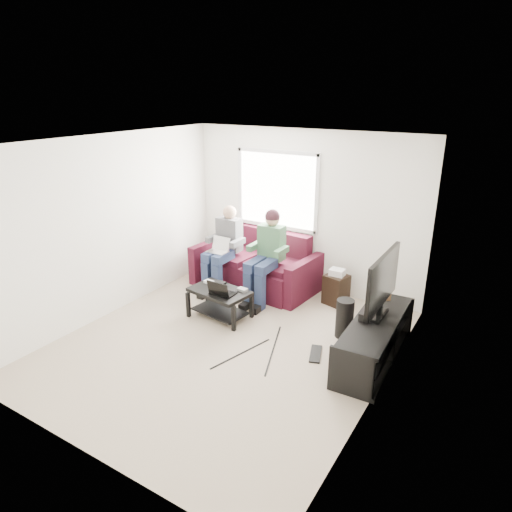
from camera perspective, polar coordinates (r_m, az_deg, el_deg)
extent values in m
plane|color=#C6B49A|center=(6.14, -3.74, -10.89)|extent=(4.50, 4.50, 0.00)
plane|color=white|center=(5.29, -4.39, 13.99)|extent=(4.50, 4.50, 0.00)
plane|color=white|center=(7.45, 6.05, 5.56)|extent=(4.50, 0.00, 4.50)
plane|color=white|center=(4.13, -22.58, -8.39)|extent=(4.50, 0.00, 4.50)
plane|color=white|center=(6.89, -17.77, 3.49)|extent=(0.00, 4.50, 4.50)
plane|color=white|center=(4.78, 15.96, -3.60)|extent=(0.00, 4.50, 4.50)
cube|color=white|center=(7.59, 2.66, 8.25)|extent=(1.40, 0.01, 1.20)
cube|color=silver|center=(7.58, 2.62, 8.24)|extent=(1.48, 0.04, 1.28)
cube|color=#3F0F1E|center=(7.68, -0.13, -2.30)|extent=(1.76, 1.04, 0.46)
cube|color=#3F0F1E|center=(7.83, 1.38, 1.82)|extent=(1.69, 0.36, 0.47)
cube|color=#3F0F1E|center=(8.12, -5.64, -0.35)|extent=(0.24, 1.00, 0.66)
cube|color=#3F0F1E|center=(7.24, 6.07, -3.00)|extent=(0.24, 1.00, 0.66)
cube|color=#3F0F1E|center=(7.77, -2.77, 0.18)|extent=(0.84, 0.84, 0.10)
cube|color=#3F0F1E|center=(7.37, 2.49, -0.96)|extent=(0.84, 0.84, 0.10)
cube|color=navy|center=(7.42, -5.37, 0.14)|extent=(0.16, 0.45, 0.14)
cube|color=navy|center=(7.31, -4.11, -0.14)|extent=(0.16, 0.45, 0.14)
cube|color=navy|center=(7.42, -6.13, -2.83)|extent=(0.13, 0.13, 0.56)
cube|color=navy|center=(7.30, -4.88, -3.16)|extent=(0.13, 0.13, 0.56)
cube|color=#58585D|center=(7.53, -3.35, 2.73)|extent=(0.40, 0.22, 0.55)
sphere|color=tan|center=(7.44, -3.32, 5.48)|extent=(0.22, 0.22, 0.22)
cube|color=navy|center=(7.00, -0.10, -1.03)|extent=(0.16, 0.45, 0.14)
cube|color=navy|center=(6.91, 1.31, -1.35)|extent=(0.16, 0.45, 0.14)
cube|color=navy|center=(6.99, -0.89, -4.19)|extent=(0.13, 0.13, 0.56)
cube|color=navy|center=(6.90, 0.52, -4.54)|extent=(0.13, 0.13, 0.56)
cube|color=#525555|center=(7.12, 1.95, 1.72)|extent=(0.40, 0.22, 0.55)
sphere|color=tan|center=(7.03, 2.07, 4.63)|extent=(0.22, 0.22, 0.22)
sphere|color=#31181F|center=(7.02, 2.07, 4.94)|extent=(0.23, 0.23, 0.23)
cube|color=black|center=(6.63, -4.59, -4.46)|extent=(0.93, 0.65, 0.05)
cube|color=black|center=(6.77, -4.51, -6.86)|extent=(0.84, 0.56, 0.02)
cube|color=black|center=(6.79, -8.47, -6.05)|extent=(0.05, 0.05, 0.38)
cube|color=black|center=(6.35, -2.81, -7.79)|extent=(0.05, 0.05, 0.38)
cube|color=black|center=(7.11, -6.07, -4.66)|extent=(0.05, 0.05, 0.38)
cube|color=black|center=(6.70, -0.55, -6.19)|extent=(0.05, 0.05, 0.38)
cube|color=silver|center=(6.86, -5.91, -3.24)|extent=(0.15, 0.11, 0.04)
cube|color=black|center=(6.80, -4.39, -3.40)|extent=(0.15, 0.10, 0.04)
cube|color=gray|center=(6.57, -1.70, -4.22)|extent=(0.15, 0.10, 0.04)
cube|color=black|center=(5.72, 14.82, -7.92)|extent=(0.57, 1.69, 0.04)
cube|color=black|center=(5.84, 14.59, -10.16)|extent=(0.53, 1.63, 0.03)
cube|color=black|center=(5.97, 14.38, -12.23)|extent=(0.57, 1.69, 0.06)
cube|color=black|center=(5.17, 11.76, -14.22)|extent=(0.50, 0.06, 0.56)
cube|color=black|center=(6.54, 16.78, -6.94)|extent=(0.50, 0.06, 0.56)
cube|color=black|center=(5.79, 15.15, -7.15)|extent=(0.12, 0.40, 0.04)
cube|color=black|center=(5.75, 15.22, -6.44)|extent=(0.06, 0.06, 0.12)
cube|color=black|center=(5.59, 15.58, -2.91)|extent=(0.05, 1.10, 0.65)
cube|color=#C32E6E|center=(5.60, 15.29, -2.85)|extent=(0.01, 1.01, 0.58)
cube|color=black|center=(5.80, 14.04, -6.64)|extent=(0.12, 0.50, 0.10)
cylinder|color=#B1774C|center=(6.24, 16.18, -4.76)|extent=(0.08, 0.08, 0.12)
cube|color=silver|center=(5.49, 13.34, -11.63)|extent=(0.30, 0.22, 0.06)
cube|color=gray|center=(6.07, 15.50, -8.44)|extent=(0.34, 0.26, 0.08)
cube|color=black|center=(5.77, 14.48, -9.96)|extent=(0.38, 0.30, 0.07)
cylinder|color=black|center=(6.28, 11.01, -7.67)|extent=(0.24, 0.24, 0.54)
cube|color=black|center=(5.95, 7.46, -12.03)|extent=(0.26, 0.43, 0.02)
cube|color=black|center=(7.21, 9.98, -4.13)|extent=(0.32, 0.32, 0.47)
cube|color=silver|center=(7.09, 10.12, -2.02)|extent=(0.22, 0.18, 0.10)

